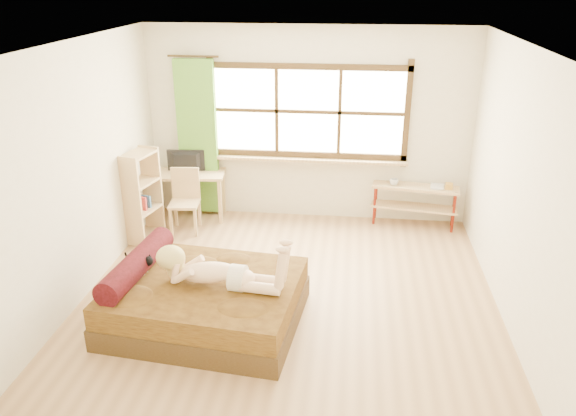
# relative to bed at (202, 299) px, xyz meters

# --- Properties ---
(floor) EXTENTS (4.50, 4.50, 0.00)m
(floor) POSITION_rel_bed_xyz_m (0.83, 0.60, -0.25)
(floor) COLOR #9E754C
(floor) RESTS_ON ground
(ceiling) EXTENTS (4.50, 4.50, 0.00)m
(ceiling) POSITION_rel_bed_xyz_m (0.83, 0.60, 2.45)
(ceiling) COLOR white
(ceiling) RESTS_ON wall_back
(wall_back) EXTENTS (4.50, 0.00, 4.50)m
(wall_back) POSITION_rel_bed_xyz_m (0.83, 2.85, 1.10)
(wall_back) COLOR silver
(wall_back) RESTS_ON floor
(wall_front) EXTENTS (4.50, 0.00, 4.50)m
(wall_front) POSITION_rel_bed_xyz_m (0.83, -1.65, 1.10)
(wall_front) COLOR silver
(wall_front) RESTS_ON floor
(wall_left) EXTENTS (0.00, 4.50, 4.50)m
(wall_left) POSITION_rel_bed_xyz_m (-1.42, 0.60, 1.10)
(wall_left) COLOR silver
(wall_left) RESTS_ON floor
(wall_right) EXTENTS (0.00, 4.50, 4.50)m
(wall_right) POSITION_rel_bed_xyz_m (3.08, 0.60, 1.10)
(wall_right) COLOR silver
(wall_right) RESTS_ON floor
(window) EXTENTS (2.80, 0.16, 1.46)m
(window) POSITION_rel_bed_xyz_m (0.83, 2.82, 1.26)
(window) COLOR #FFEDBF
(window) RESTS_ON wall_back
(curtain) EXTENTS (0.55, 0.10, 2.20)m
(curtain) POSITION_rel_bed_xyz_m (-0.72, 2.73, 0.90)
(curtain) COLOR #417E22
(curtain) RESTS_ON wall_back
(bed) EXTENTS (2.01, 1.68, 0.71)m
(bed) POSITION_rel_bed_xyz_m (0.00, 0.00, 0.00)
(bed) COLOR #301E0E
(bed) RESTS_ON floor
(woman) EXTENTS (1.34, 0.51, 0.56)m
(woman) POSITION_rel_bed_xyz_m (0.20, -0.05, 0.49)
(woman) COLOR beige
(woman) RESTS_ON bed
(kitten) EXTENTS (0.29, 0.14, 0.22)m
(kitten) POSITION_rel_bed_xyz_m (-0.67, 0.10, 0.32)
(kitten) COLOR black
(kitten) RESTS_ON bed
(desk) EXTENTS (1.15, 0.61, 0.69)m
(desk) POSITION_rel_bed_xyz_m (-0.88, 2.55, 0.35)
(desk) COLOR tan
(desk) RESTS_ON floor
(monitor) EXTENTS (0.54, 0.12, 0.31)m
(monitor) POSITION_rel_bed_xyz_m (-0.88, 2.60, 0.59)
(monitor) COLOR black
(monitor) RESTS_ON desk
(chair) EXTENTS (0.42, 0.42, 0.87)m
(chair) POSITION_rel_bed_xyz_m (-0.79, 2.18, 0.23)
(chair) COLOR tan
(chair) RESTS_ON floor
(pipe_shelf) EXTENTS (1.21, 0.46, 0.67)m
(pipe_shelf) POSITION_rel_bed_xyz_m (2.37, 2.67, 0.18)
(pipe_shelf) COLOR tan
(pipe_shelf) RESTS_ON floor
(cup) EXTENTS (0.13, 0.13, 0.09)m
(cup) POSITION_rel_bed_xyz_m (2.05, 2.67, 0.38)
(cup) COLOR gray
(cup) RESTS_ON pipe_shelf
(book) EXTENTS (0.21, 0.26, 0.02)m
(book) POSITION_rel_bed_xyz_m (2.55, 2.67, 0.34)
(book) COLOR gray
(book) RESTS_ON pipe_shelf
(bookshelf) EXTENTS (0.41, 0.58, 1.22)m
(bookshelf) POSITION_rel_bed_xyz_m (-1.25, 1.79, 0.37)
(bookshelf) COLOR tan
(bookshelf) RESTS_ON floor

